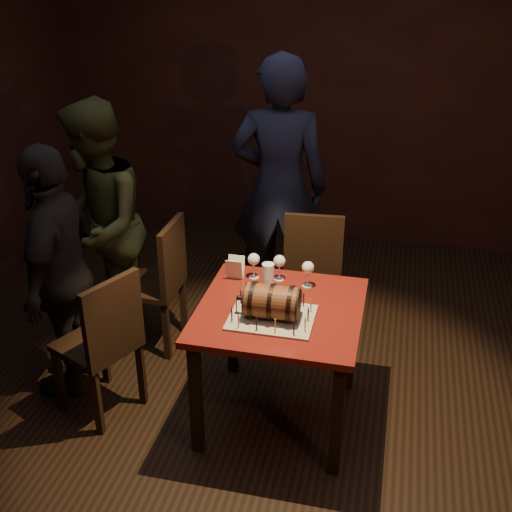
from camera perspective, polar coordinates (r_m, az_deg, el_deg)
name	(u,v)px	position (r m, az deg, el deg)	size (l,w,h in m)	color
room_shell	(272,186)	(3.41, 1.42, 6.24)	(5.04, 5.04, 2.80)	black
pub_table	(280,325)	(3.60, 2.13, -6.14)	(0.90, 0.90, 0.75)	#50100D
cake_board	(272,317)	(3.45, 1.41, -5.49)	(0.45, 0.35, 0.01)	#A39684
barrel_cake	(272,302)	(3.40, 1.42, -4.10)	(0.34, 0.20, 0.20)	brown
birthday_candles	(272,310)	(3.42, 1.42, -4.83)	(0.40, 0.30, 0.09)	#DDCB84
wine_glass_left	(254,260)	(3.79, -0.20, -0.39)	(0.07, 0.07, 0.16)	silver
wine_glass_mid	(279,262)	(3.77, 2.09, -0.55)	(0.07, 0.07, 0.16)	silver
wine_glass_right	(308,269)	(3.71, 4.64, -1.12)	(0.07, 0.07, 0.16)	silver
pint_of_ale	(268,276)	(3.71, 1.08, -1.79)	(0.07, 0.07, 0.15)	silver
menu_card	(235,268)	(3.81, -1.87, -1.10)	(0.10, 0.05, 0.13)	white
chair_back	(313,263)	(4.53, 5.13, -0.63)	(0.43, 0.43, 0.93)	black
chair_left_rear	(160,278)	(4.37, -8.52, -1.94)	(0.40, 0.40, 0.93)	black
chair_left_front	(104,339)	(3.79, -13.32, -7.17)	(0.53, 0.53, 0.93)	black
person_back	(279,189)	(4.64, 2.06, 6.01)	(0.70, 0.46, 1.92)	black
person_left_rear	(98,227)	(4.42, -13.90, 2.54)	(0.82, 0.64, 1.69)	#3A3D1E
person_left_front	(60,272)	(3.99, -17.01, -1.38)	(0.93, 0.39, 1.58)	black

